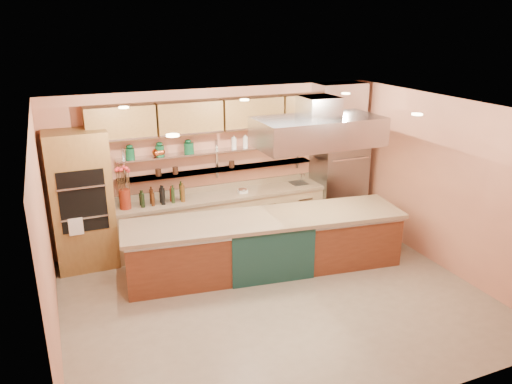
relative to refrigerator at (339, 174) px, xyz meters
name	(u,v)px	position (x,y,z in m)	size (l,w,h in m)	color
floor	(275,298)	(-2.35, -2.14, -1.06)	(6.00, 5.00, 0.02)	gray
ceiling	(278,110)	(-2.35, -2.14, 1.75)	(6.00, 5.00, 0.02)	black
wall_back	(219,165)	(-2.35, 0.36, 0.35)	(6.00, 0.04, 2.80)	tan
wall_front	(387,297)	(-2.35, -4.64, 0.35)	(6.00, 0.04, 2.80)	tan
wall_left	(46,246)	(-5.35, -2.14, 0.35)	(0.04, 5.00, 2.80)	tan
wall_right	(445,184)	(0.65, -2.14, 0.35)	(0.04, 5.00, 2.80)	tan
oven_stack	(82,201)	(-4.80, 0.04, 0.10)	(0.95, 0.64, 2.30)	olive
refrigerator	(339,174)	(0.00, 0.00, 0.00)	(0.95, 0.72, 2.10)	gray
back_counter	(223,218)	(-2.40, 0.06, -0.58)	(3.84, 0.64, 0.93)	tan
wall_shelf_lower	(219,170)	(-2.40, 0.23, 0.30)	(3.60, 0.26, 0.03)	#B3B6BA
wall_shelf_upper	(218,151)	(-2.40, 0.23, 0.65)	(3.60, 0.26, 0.03)	#B3B6BA
upper_cabinets	(221,115)	(-2.35, 0.18, 1.30)	(4.60, 0.36, 0.55)	olive
range_hood	(318,131)	(-1.22, -1.25, 1.20)	(2.00, 1.00, 0.45)	#B3B6BA
ceiling_downlights	(272,110)	(-2.35, -1.94, 1.72)	(4.00, 2.80, 0.02)	#FFE5A5
island	(265,244)	(-2.12, -1.25, -0.59)	(4.44, 0.97, 0.93)	brown
flower_vase	(125,199)	(-4.13, 0.01, 0.05)	(0.19, 0.19, 0.33)	maroon
oil_bottle_cluster	(162,196)	(-3.50, 0.01, 0.01)	(0.81, 0.23, 0.26)	black
kitchen_scale	(243,190)	(-2.02, 0.01, -0.07)	(0.16, 0.12, 0.09)	silver
bar_faucet	(301,178)	(-0.77, 0.11, -0.02)	(0.03, 0.03, 0.20)	silver
copper_kettle	(157,152)	(-3.50, 0.23, 0.73)	(0.17, 0.17, 0.14)	#CE5E2F
green_canister	(189,148)	(-2.93, 0.23, 0.76)	(0.15, 0.15, 0.18)	#0F4627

